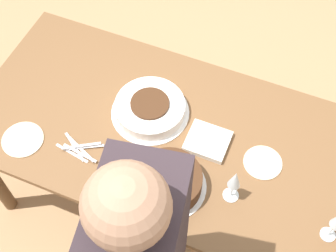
# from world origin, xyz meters

# --- Properties ---
(ground_plane) EXTENTS (12.00, 12.00, 0.00)m
(ground_plane) POSITION_xyz_m (0.00, 0.00, 0.00)
(ground_plane) COLOR #A87F56
(dining_table) EXTENTS (1.80, 0.89, 0.74)m
(dining_table) POSITION_xyz_m (0.00, 0.00, 0.64)
(dining_table) COLOR brown
(dining_table) RESTS_ON ground_plane
(cake_center_white) EXTENTS (0.36, 0.36, 0.08)m
(cake_center_white) POSITION_xyz_m (-0.11, 0.07, 0.78)
(cake_center_white) COLOR white
(cake_center_white) RESTS_ON dining_table
(cake_front_chocolate) EXTENTS (0.31, 0.31, 0.11)m
(cake_front_chocolate) POSITION_xyz_m (0.11, -0.24, 0.79)
(cake_front_chocolate) COLOR white
(cake_front_chocolate) RESTS_ON dining_table
(wine_glass_far) EXTENTS (0.07, 0.07, 0.20)m
(wine_glass_far) POSITION_xyz_m (0.35, -0.18, 0.88)
(wine_glass_far) COLOR silver
(wine_glass_far) RESTS_ON dining_table
(dessert_plate_left) EXTENTS (0.18, 0.18, 0.01)m
(dessert_plate_left) POSITION_xyz_m (-0.57, -0.28, 0.75)
(dessert_plate_left) COLOR beige
(dessert_plate_left) RESTS_ON dining_table
(dessert_plate_right) EXTENTS (0.17, 0.17, 0.01)m
(dessert_plate_right) POSITION_xyz_m (0.43, 0.01, 0.75)
(dessert_plate_right) COLOR beige
(dessert_plate_right) RESTS_ON dining_table
(fork_pile) EXTENTS (0.21, 0.11, 0.02)m
(fork_pile) POSITION_xyz_m (-0.32, -0.23, 0.75)
(fork_pile) COLOR silver
(fork_pile) RESTS_ON dining_table
(napkin_stack) EXTENTS (0.18, 0.16, 0.03)m
(napkin_stack) POSITION_xyz_m (0.18, 0.01, 0.76)
(napkin_stack) COLOR silver
(napkin_stack) RESTS_ON dining_table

